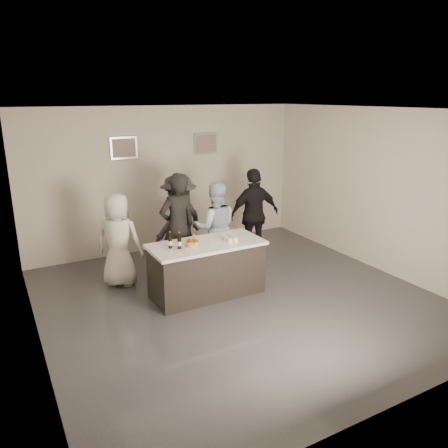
# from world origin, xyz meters

# --- Properties ---
(floor) EXTENTS (6.00, 6.00, 0.00)m
(floor) POSITION_xyz_m (0.00, 0.00, 0.00)
(floor) COLOR #3D3D42
(floor) RESTS_ON ground
(ceiling) EXTENTS (6.00, 6.00, 0.00)m
(ceiling) POSITION_xyz_m (0.00, 0.00, 3.00)
(ceiling) COLOR white
(wall_back) EXTENTS (6.00, 0.04, 3.00)m
(wall_back) POSITION_xyz_m (0.00, 3.00, 1.50)
(wall_back) COLOR beige
(wall_back) RESTS_ON ground
(wall_front) EXTENTS (6.00, 0.04, 3.00)m
(wall_front) POSITION_xyz_m (0.00, -3.00, 1.50)
(wall_front) COLOR beige
(wall_front) RESTS_ON ground
(wall_left) EXTENTS (0.04, 6.00, 3.00)m
(wall_left) POSITION_xyz_m (-3.00, 0.00, 1.50)
(wall_left) COLOR beige
(wall_left) RESTS_ON ground
(wall_right) EXTENTS (0.04, 6.00, 3.00)m
(wall_right) POSITION_xyz_m (3.00, 0.00, 1.50)
(wall_right) COLOR beige
(wall_right) RESTS_ON ground
(picture_left) EXTENTS (0.54, 0.04, 0.44)m
(picture_left) POSITION_xyz_m (-0.90, 2.97, 2.20)
(picture_left) COLOR #B2B2B7
(picture_left) RESTS_ON wall_back
(picture_right) EXTENTS (0.54, 0.04, 0.44)m
(picture_right) POSITION_xyz_m (0.90, 2.97, 2.20)
(picture_right) COLOR #B2B2B7
(picture_right) RESTS_ON wall_back
(bar_counter) EXTENTS (1.86, 0.86, 0.90)m
(bar_counter) POSITION_xyz_m (-0.36, 0.43, 0.45)
(bar_counter) COLOR white
(bar_counter) RESTS_ON ground
(cake) EXTENTS (0.20, 0.20, 0.08)m
(cake) POSITION_xyz_m (-0.63, 0.40, 0.94)
(cake) COLOR orange
(cake) RESTS_ON bar_counter
(beer_bottle_a) EXTENTS (0.07, 0.07, 0.26)m
(beer_bottle_a) POSITION_xyz_m (-0.97, 0.48, 1.03)
(beer_bottle_a) COLOR black
(beer_bottle_a) RESTS_ON bar_counter
(beer_bottle_b) EXTENTS (0.07, 0.07, 0.26)m
(beer_bottle_b) POSITION_xyz_m (-0.85, 0.39, 1.03)
(beer_bottle_b) COLOR black
(beer_bottle_b) RESTS_ON bar_counter
(tumbler_cluster) EXTENTS (0.19, 0.30, 0.08)m
(tumbler_cluster) POSITION_xyz_m (0.03, 0.37, 0.94)
(tumbler_cluster) COLOR orange
(tumbler_cluster) RESTS_ON bar_counter
(candles) EXTENTS (0.24, 0.08, 0.01)m
(candles) POSITION_xyz_m (-0.71, 0.07, 0.90)
(candles) COLOR pink
(candles) RESTS_ON bar_counter
(person_main_black) EXTENTS (0.76, 0.56, 1.93)m
(person_main_black) POSITION_xyz_m (-0.50, 1.28, 0.96)
(person_main_black) COLOR black
(person_main_black) RESTS_ON ground
(person_main_blue) EXTENTS (0.99, 0.89, 1.69)m
(person_main_blue) POSITION_xyz_m (0.25, 1.28, 0.84)
(person_main_blue) COLOR silver
(person_main_blue) RESTS_ON ground
(person_guest_left) EXTENTS (0.95, 0.89, 1.63)m
(person_guest_left) POSITION_xyz_m (-1.51, 1.51, 0.81)
(person_guest_left) COLOR silver
(person_guest_left) RESTS_ON ground
(person_guest_right) EXTENTS (1.10, 0.51, 1.84)m
(person_guest_right) POSITION_xyz_m (1.21, 1.47, 0.92)
(person_guest_right) COLOR black
(person_guest_right) RESTS_ON ground
(person_guest_back) EXTENTS (1.34, 1.09, 1.80)m
(person_guest_back) POSITION_xyz_m (-0.25, 1.81, 0.90)
(person_guest_back) COLOR #2D2A32
(person_guest_back) RESTS_ON ground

